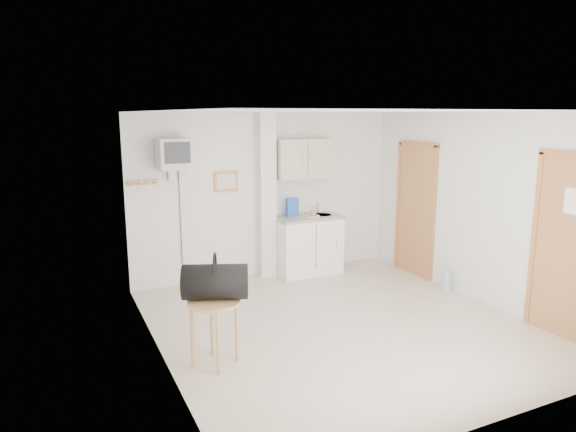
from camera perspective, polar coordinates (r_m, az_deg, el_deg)
name	(u,v)px	position (r m, az deg, el deg)	size (l,w,h in m)	color
ground	(341,324)	(6.30, 5.86, -11.88)	(4.50, 4.50, 0.00)	#C2B49E
room_envelope	(357,195)	(6.07, 7.65, 2.33)	(4.24, 4.54, 2.55)	white
kitchenette	(307,223)	(8.00, 2.08, -0.78)	(1.03, 0.58, 2.10)	white
crt_television	(174,154)	(7.16, -12.56, 6.71)	(0.44, 0.45, 2.15)	slate
round_table	(214,311)	(5.20, -8.21, -10.43)	(0.52, 0.52, 0.67)	tan
duffel_bag	(215,281)	(5.14, -8.09, -7.22)	(0.72, 0.57, 0.47)	black
water_bottle	(447,280)	(7.67, 17.21, -6.82)	(0.12, 0.12, 0.35)	#A0B9D3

